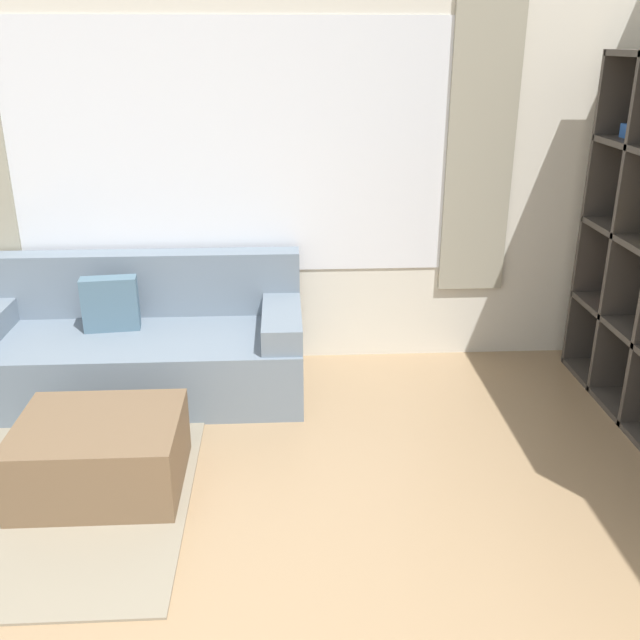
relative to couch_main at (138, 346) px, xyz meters
The scene contains 3 objects.
wall_back 1.31m from the couch_main, 38.37° to the left, with size 6.46×0.11×2.70m.
couch_main is the anchor object (origin of this frame).
ottoman 1.11m from the couch_main, 89.70° to the right, with size 0.80×0.67×0.37m.
Camera 1 is at (0.33, -1.41, 2.11)m, focal length 40.00 mm.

